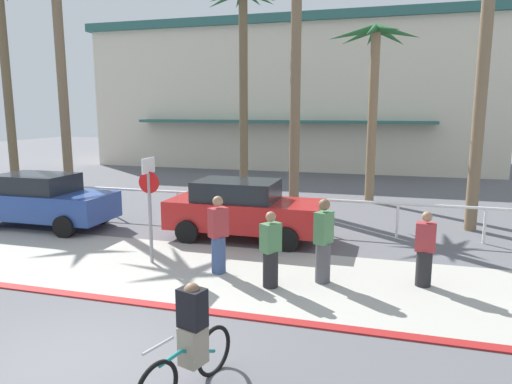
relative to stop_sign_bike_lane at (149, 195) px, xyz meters
name	(u,v)px	position (x,y,z in m)	size (l,w,h in m)	color
ground_plane	(258,216)	(1.08, 5.57, -1.68)	(80.00, 80.00, 0.00)	#5B5B60
sidewalk_strip	(189,270)	(1.08, -0.23, -1.67)	(44.00, 4.00, 0.02)	#ADAAA0
curb_paint	(146,304)	(1.08, -2.23, -1.66)	(44.00, 0.24, 0.03)	maroon
building_backdrop	(296,96)	(-0.95, 22.35, 2.91)	(25.70, 10.97, 9.13)	beige
rail_fence	(245,201)	(1.08, 4.07, -0.84)	(27.93, 0.08, 1.04)	white
stop_sign_bike_lane	(149,195)	(0.00, 0.00, 0.00)	(0.52, 0.56, 2.56)	gray
palm_tree_0	(4,43)	(-10.05, 6.54, 4.69)	(3.74, 3.17, 8.91)	brown
palm_tree_1	(60,39)	(-6.66, 5.69, 4.61)	(3.17, 3.11, 8.81)	#756047
palm_tree_2	(242,39)	(-0.60, 9.19, 4.85)	(3.25, 3.41, 8.60)	brown
palm_tree_3	(297,21)	(2.19, 6.50, 4.95)	(2.89, 3.24, 9.18)	#756047
palm_tree_4	(374,70)	(4.68, 9.37, 3.52)	(3.45, 3.32, 6.90)	#846B4C
car_blue_1	(43,200)	(-5.01, 2.24, -0.81)	(4.40, 2.02, 1.69)	#284793
car_red_2	(243,209)	(1.47, 2.71, -0.81)	(4.40, 2.02, 1.69)	red
cyclist_teal_0	(191,341)	(3.04, -4.52, -0.98)	(0.61, 1.75, 1.50)	black
pedestrian_0	(271,253)	(3.15, -0.73, -0.93)	(0.44, 0.48, 1.63)	#232326
pedestrian_1	(218,238)	(1.81, -0.23, -0.84)	(0.45, 0.48, 1.79)	#384C7A
pedestrian_2	(425,253)	(6.22, 0.21, -0.94)	(0.42, 0.35, 1.62)	#232326
pedestrian_3	(323,244)	(4.16, -0.17, -0.82)	(0.42, 0.47, 1.84)	#4C4C51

